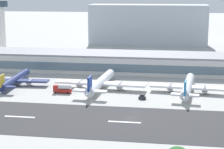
{
  "coord_description": "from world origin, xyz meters",
  "views": [
    {
      "loc": [
        15.27,
        -143.16,
        47.38
      ],
      "look_at": [
        -15.68,
        55.83,
        4.52
      ],
      "focal_mm": 64.4,
      "sensor_mm": 36.0,
      "label": 1
    }
  ],
  "objects": [
    {
      "name": "runway_centreline_dash_3",
      "position": [
        -41.65,
        -4.98,
        0.09
      ],
      "size": [
        12.0,
        1.2,
        0.01
      ],
      "primitive_type": "cube",
      "color": "white",
      "rests_on": "runway_strip"
    },
    {
      "name": "service_baggage_tug_0",
      "position": [
        2.24,
        27.29,
        1.05
      ],
      "size": [
        3.37,
        2.22,
        2.2
      ],
      "rotation": [
        0.0,
        0.0,
        3.02
      ],
      "color": "#2D3338",
      "rests_on": "ground_plane"
    },
    {
      "name": "service_fuel_truck_1",
      "position": [
        -35.36,
        32.25,
        2.03
      ],
      "size": [
        8.51,
        2.9,
        3.95
      ],
      "rotation": [
        0.0,
        0.0,
        3.14
      ],
      "color": "#B2231E",
      "rests_on": "ground_plane"
    },
    {
      "name": "distant_hotel_block",
      "position": [
        -7.53,
        207.4,
        17.21
      ],
      "size": [
        100.85,
        26.08,
        34.42
      ],
      "primitive_type": "cube",
      "color": "#A8B2BC",
      "rests_on": "ground_plane"
    },
    {
      "name": "terminal_building",
      "position": [
        -19.76,
        87.63,
        5.39
      ],
      "size": [
        152.93,
        27.91,
        10.76
      ],
      "color": "silver",
      "rests_on": "ground_plane"
    },
    {
      "name": "airliner_gold_tail_gate_0",
      "position": [
        -63.21,
        42.42,
        2.86
      ],
      "size": [
        34.79,
        42.95,
        8.96
      ],
      "rotation": [
        0.0,
        0.0,
        1.63
      ],
      "color": "navy",
      "rests_on": "ground_plane"
    },
    {
      "name": "control_tower",
      "position": [
        -102.06,
        115.4,
        24.15
      ],
      "size": [
        12.73,
        12.73,
        41.1
      ],
      "color": "silver",
      "rests_on": "ground_plane"
    },
    {
      "name": "ground_plane",
      "position": [
        0.0,
        0.0,
        0.0
      ],
      "size": [
        1400.0,
        1400.0,
        0.0
      ],
      "primitive_type": "plane",
      "color": "#A8A8A3"
    },
    {
      "name": "runway_strip",
      "position": [
        0.0,
        -4.98,
        0.04
      ],
      "size": [
        800.0,
        38.07,
        0.08
      ],
      "primitive_type": "cube",
      "color": "#2D2D30",
      "rests_on": "ground_plane"
    },
    {
      "name": "runway_centreline_dash_4",
      "position": [
        -1.63,
        -4.98,
        0.09
      ],
      "size": [
        12.0,
        1.2,
        0.01
      ],
      "primitive_type": "cube",
      "color": "white",
      "rests_on": "runway_strip"
    },
    {
      "name": "airliner_navy_tail_gate_1",
      "position": [
        -19.39,
        41.52,
        3.23
      ],
      "size": [
        44.58,
        48.63,
        10.15
      ],
      "rotation": [
        0.0,
        0.0,
        1.51
      ],
      "color": "white",
      "rests_on": "ground_plane"
    },
    {
      "name": "airliner_blue_tail_gate_2",
      "position": [
        22.14,
        40.93,
        3.06
      ],
      "size": [
        35.34,
        45.93,
        9.6
      ],
      "rotation": [
        0.0,
        0.0,
        1.48
      ],
      "color": "silver",
      "rests_on": "ground_plane"
    }
  ]
}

